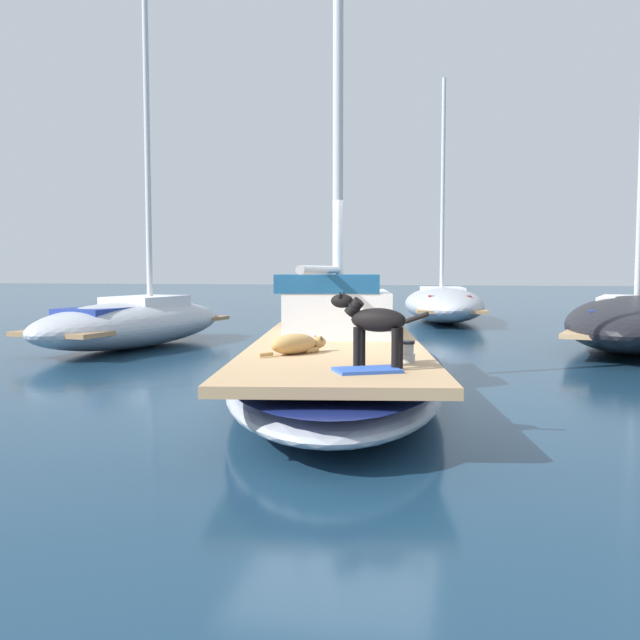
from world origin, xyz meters
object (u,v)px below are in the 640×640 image
deck_towel (367,370)px  moored_boat_far_astern (443,303)px  moored_boat_starboard_side (634,320)px  dog_black (373,322)px  deck_winch (407,352)px  sailboat_main (337,368)px  dog_tan (296,344)px  moored_boat_port_side (134,321)px

deck_towel → moored_boat_far_astern: 15.34m
moored_boat_starboard_side → dog_black: bearing=-115.8°
deck_winch → deck_towel: 0.78m
sailboat_main → deck_towel: size_ratio=13.49×
dog_tan → deck_winch: bearing=-19.0°
dog_tan → deck_winch: 1.29m
sailboat_main → dog_black: 2.40m
sailboat_main → deck_towel: (0.72, -2.40, 0.34)m
deck_winch → moored_boat_far_astern: (-0.13, 14.61, -0.21)m
dog_black → deck_winch: bearing=60.8°
dog_black → moored_boat_port_side: 8.79m
dog_black → moored_boat_starboard_side: moored_boat_starboard_side is taller
deck_towel → moored_boat_far_astern: (0.16, 15.33, -0.13)m
moored_boat_port_side → moored_boat_starboard_side: (9.85, 1.85, 0.03)m
dog_tan → deck_towel: (0.93, -1.14, -0.09)m
dog_tan → moored_boat_starboard_side: bearing=56.3°
sailboat_main → dog_tan: size_ratio=9.01×
dog_black → moored_boat_port_side: bearing=131.0°
dog_tan → moored_boat_port_side: moored_boat_port_side is taller
deck_winch → deck_towel: bearing=-112.1°
dog_tan → moored_boat_far_astern: bearing=85.6°
dog_black → deck_towel: dog_black is taller
deck_towel → dog_tan: bearing=129.1°
dog_black → dog_tan: size_ratio=1.11×
moored_boat_port_side → moored_boat_starboard_side: bearing=10.7°
sailboat_main → moored_boat_starboard_side: 7.97m
dog_black → moored_boat_port_side: (-5.75, 6.62, -0.56)m
dog_tan → moored_boat_starboard_side: size_ratio=0.11×
moored_boat_port_side → moored_boat_starboard_side: 10.03m
deck_winch → sailboat_main: bearing=121.2°
dog_tan → deck_winch: dog_tan is taller
dog_black → deck_towel: bearing=-95.8°
deck_winch → moored_boat_far_astern: moored_boat_far_astern is taller
sailboat_main → moored_boat_starboard_side: bearing=52.5°
dog_tan → moored_boat_port_side: 7.47m
dog_black → moored_boat_far_astern: 15.10m
moored_boat_far_astern → deck_towel: bearing=-90.6°
dog_black → moored_boat_far_astern: (0.14, 15.09, -0.53)m
sailboat_main → dog_tan: dog_tan is taller
sailboat_main → dog_tan: 1.34m
dog_black → sailboat_main: bearing=109.1°
dog_black → dog_tan: bearing=136.6°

